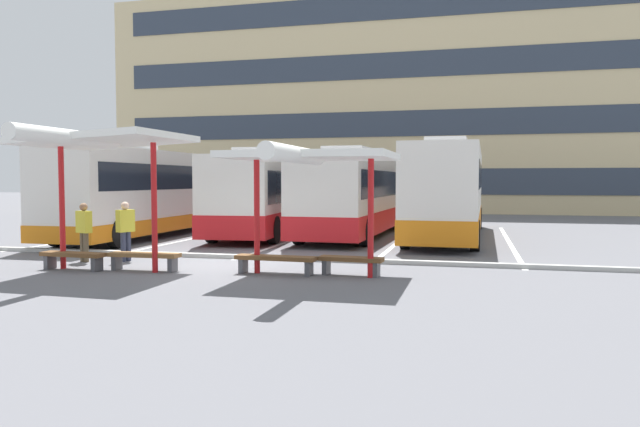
# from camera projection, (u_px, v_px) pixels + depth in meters

# --- Properties ---
(ground_plane) EXTENTS (160.00, 160.00, 0.00)m
(ground_plane) POSITION_uv_depth(u_px,v_px,m) (223.00, 264.00, 16.31)
(ground_plane) COLOR slate
(terminal_building) EXTENTS (40.53, 10.55, 18.67)m
(terminal_building) POSITION_uv_depth(u_px,v_px,m) (387.00, 107.00, 46.40)
(terminal_building) COLOR #D1BC8C
(terminal_building) RESTS_ON ground
(coach_bus_0) EXTENTS (2.77, 11.13, 3.77)m
(coach_bus_0) POSITION_uv_depth(u_px,v_px,m) (145.00, 192.00, 23.94)
(coach_bus_0) COLOR silver
(coach_bus_0) RESTS_ON ground
(coach_bus_1) EXTENTS (3.35, 10.30, 3.51)m
(coach_bus_1) POSITION_uv_depth(u_px,v_px,m) (267.00, 196.00, 24.80)
(coach_bus_1) COLOR silver
(coach_bus_1) RESTS_ON ground
(coach_bus_2) EXTENTS (2.89, 10.80, 3.54)m
(coach_bus_2) POSITION_uv_depth(u_px,v_px,m) (355.00, 196.00, 24.34)
(coach_bus_2) COLOR silver
(coach_bus_2) RESTS_ON ground
(coach_bus_3) EXTENTS (2.72, 12.30, 3.82)m
(coach_bus_3) POSITION_uv_depth(u_px,v_px,m) (448.00, 193.00, 23.69)
(coach_bus_3) COLOR silver
(coach_bus_3) RESTS_ON ground
(lane_stripe_0) EXTENTS (0.16, 14.00, 0.01)m
(lane_stripe_0) POSITION_uv_depth(u_px,v_px,m) (125.00, 233.00, 25.73)
(lane_stripe_0) COLOR white
(lane_stripe_0) RESTS_ON ground
(lane_stripe_1) EXTENTS (0.16, 14.00, 0.01)m
(lane_stripe_1) POSITION_uv_depth(u_px,v_px,m) (210.00, 235.00, 24.75)
(lane_stripe_1) COLOR white
(lane_stripe_1) RESTS_ON ground
(lane_stripe_2) EXTENTS (0.16, 14.00, 0.01)m
(lane_stripe_2) POSITION_uv_depth(u_px,v_px,m) (301.00, 237.00, 23.78)
(lane_stripe_2) COLOR white
(lane_stripe_2) RESTS_ON ground
(lane_stripe_3) EXTENTS (0.16, 14.00, 0.01)m
(lane_stripe_3) POSITION_uv_depth(u_px,v_px,m) (401.00, 240.00, 22.81)
(lane_stripe_3) COLOR white
(lane_stripe_3) RESTS_ON ground
(lane_stripe_4) EXTENTS (0.16, 14.00, 0.01)m
(lane_stripe_4) POSITION_uv_depth(u_px,v_px,m) (509.00, 242.00, 21.84)
(lane_stripe_4) COLOR white
(lane_stripe_4) RESTS_ON ground
(waiting_shelter_0) EXTENTS (3.62, 4.81, 3.43)m
(waiting_shelter_0) POSITION_uv_depth(u_px,v_px,m) (99.00, 143.00, 14.62)
(waiting_shelter_0) COLOR red
(waiting_shelter_0) RESTS_ON ground
(bench_0) EXTENTS (1.74, 0.51, 0.45)m
(bench_0) POSITION_uv_depth(u_px,v_px,m) (73.00, 257.00, 15.12)
(bench_0) COLOR brown
(bench_0) RESTS_ON ground
(bench_1) EXTENTS (1.85, 0.47, 0.45)m
(bench_1) POSITION_uv_depth(u_px,v_px,m) (144.00, 257.00, 15.01)
(bench_1) COLOR brown
(bench_1) RESTS_ON ground
(waiting_shelter_1) EXTENTS (3.80, 4.87, 2.99)m
(waiting_shelter_1) POSITION_uv_depth(u_px,v_px,m) (309.00, 158.00, 13.88)
(waiting_shelter_1) COLOR red
(waiting_shelter_1) RESTS_ON ground
(bench_2) EXTENTS (2.01, 0.50, 0.45)m
(bench_2) POSITION_uv_depth(u_px,v_px,m) (276.00, 260.00, 14.42)
(bench_2) COLOR brown
(bench_2) RESTS_ON ground
(bench_3) EXTENTS (1.56, 0.54, 0.45)m
(bench_3) POSITION_uv_depth(u_px,v_px,m) (351.00, 262.00, 14.23)
(bench_3) COLOR brown
(bench_3) RESTS_ON ground
(platform_kerb) EXTENTS (44.00, 0.24, 0.12)m
(platform_kerb) POSITION_uv_depth(u_px,v_px,m) (237.00, 257.00, 17.32)
(platform_kerb) COLOR #ADADA8
(platform_kerb) RESTS_ON ground
(waiting_passenger_0) EXTENTS (0.39, 0.53, 1.67)m
(waiting_passenger_0) POSITION_uv_depth(u_px,v_px,m) (125.00, 227.00, 16.72)
(waiting_passenger_0) COLOR #33384C
(waiting_passenger_0) RESTS_ON ground
(waiting_passenger_1) EXTENTS (0.52, 0.38, 1.64)m
(waiting_passenger_1) POSITION_uv_depth(u_px,v_px,m) (84.00, 228.00, 16.61)
(waiting_passenger_1) COLOR brown
(waiting_passenger_1) RESTS_ON ground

